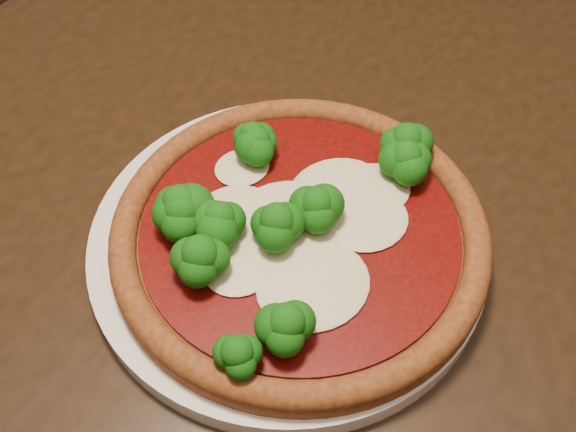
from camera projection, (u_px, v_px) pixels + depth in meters
dining_table at (220, 300)px, 0.61m from camera, size 1.37×1.19×0.75m
plate at (288, 240)px, 0.51m from camera, size 0.31×0.31×0.02m
pizza at (294, 226)px, 0.49m from camera, size 0.29×0.29×0.06m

